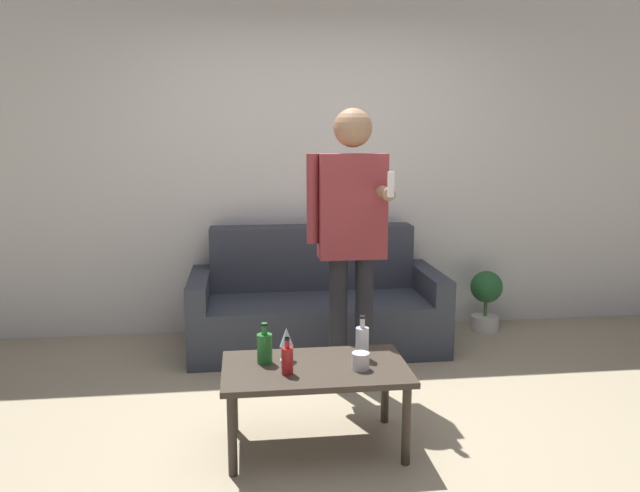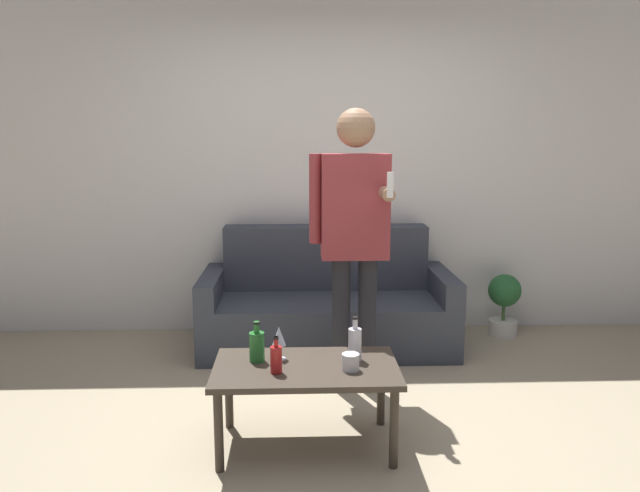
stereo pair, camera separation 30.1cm
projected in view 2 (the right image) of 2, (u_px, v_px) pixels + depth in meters
ground_plane at (345, 439)px, 3.28m from camera, size 16.00×16.00×0.00m
wall_back at (327, 164)px, 4.97m from camera, size 8.00×0.06×2.70m
couch at (327, 305)px, 4.72m from camera, size 1.86×0.84×0.88m
coffee_table at (306, 375)px, 3.15m from camera, size 0.93×0.56×0.43m
bottle_orange at (276, 358)px, 3.04m from camera, size 0.06×0.06×0.18m
bottle_green at (355, 343)px, 3.21m from camera, size 0.07×0.07×0.23m
bottle_dark at (257, 346)px, 3.19m from camera, size 0.08×0.08×0.21m
wine_glass_near at (279, 337)px, 3.21m from camera, size 0.07×0.07×0.18m
cup_on_table at (350, 362)px, 3.07m from camera, size 0.09×0.09×0.08m
person_standing_front at (354, 226)px, 3.76m from camera, size 0.48×0.44×1.74m
potted_plant at (504, 300)px, 4.94m from camera, size 0.26×0.26×0.50m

